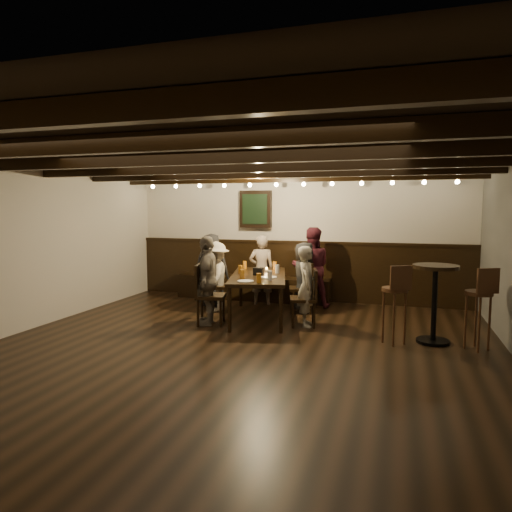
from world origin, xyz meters
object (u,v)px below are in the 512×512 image
(chair_left_near, at_px, (218,295))
(person_left_far, at_px, (207,280))
(person_bench_left, at_px, (212,270))
(bar_stool_left, at_px, (394,314))
(person_bench_centre, at_px, (262,270))
(dining_table, at_px, (258,278))
(high_top_table, at_px, (435,292))
(chair_right_far, at_px, (304,309))
(person_bench_right, at_px, (311,267))
(chair_left_far, at_px, (210,306))
(person_right_near, at_px, (304,277))
(person_right_far, at_px, (307,286))
(chair_right_near, at_px, (302,297))
(person_left_near, at_px, (216,277))
(bar_stool_right, at_px, (478,319))

(chair_left_near, height_order, person_left_far, person_left_far)
(person_bench_left, xyz_separation_m, person_left_far, (0.47, -1.27, 0.02))
(person_left_far, xyz_separation_m, bar_stool_left, (2.72, -0.21, -0.29))
(person_bench_centre, bearing_deg, dining_table, 90.00)
(chair_left_near, bearing_deg, high_top_table, 61.62)
(dining_table, height_order, person_left_far, person_left_far)
(chair_right_far, relative_size, bar_stool_left, 0.82)
(person_left_far, height_order, bar_stool_left, person_left_far)
(chair_right_far, relative_size, person_bench_right, 0.60)
(chair_left_far, bearing_deg, person_right_near, 121.49)
(person_bench_centre, bearing_deg, person_right_far, 116.57)
(chair_right_near, bearing_deg, person_bench_left, 74.46)
(chair_left_near, relative_size, chair_right_near, 1.06)
(person_bench_centre, xyz_separation_m, person_bench_right, (0.91, 0.07, 0.08))
(chair_right_near, bearing_deg, bar_stool_left, -147.25)
(dining_table, distance_m, chair_right_far, 0.93)
(chair_left_far, distance_m, person_bench_centre, 1.70)
(person_bench_left, distance_m, person_left_far, 1.36)
(chair_right_near, relative_size, bar_stool_left, 0.81)
(dining_table, height_order, high_top_table, high_top_table)
(dining_table, bearing_deg, person_left_far, -149.04)
(person_bench_left, height_order, person_left_far, person_left_far)
(chair_left_far, xyz_separation_m, chair_right_far, (1.40, 0.35, -0.02))
(chair_left_far, height_order, person_left_near, person_left_near)
(bar_stool_right, bearing_deg, high_top_table, 135.34)
(person_left_near, bearing_deg, person_right_near, 90.00)
(chair_left_near, height_order, person_bench_right, person_bench_right)
(chair_left_near, distance_m, person_left_near, 0.32)
(chair_left_far, relative_size, person_bench_centre, 0.72)
(dining_table, distance_m, person_left_far, 0.88)
(dining_table, relative_size, chair_right_near, 2.37)
(person_right_far, bearing_deg, person_bench_left, 50.71)
(chair_right_near, distance_m, person_bench_left, 1.73)
(person_bench_centre, xyz_separation_m, bar_stool_left, (2.36, -1.84, -0.25))
(chair_right_near, xyz_separation_m, person_bench_left, (-1.68, 0.05, 0.40))
(dining_table, xyz_separation_m, person_bench_centre, (-0.25, 1.02, -0.01))
(person_bench_left, distance_m, person_left_near, 0.48)
(chair_left_near, xyz_separation_m, person_bench_right, (1.46, 0.83, 0.44))
(chair_left_far, xyz_separation_m, bar_stool_right, (3.70, -0.16, 0.11))
(person_bench_left, bearing_deg, dining_table, 135.00)
(chair_left_far, height_order, person_left_far, person_left_far)
(chair_right_near, xyz_separation_m, person_bench_centre, (-0.84, 0.41, 0.38))
(bar_stool_left, height_order, bar_stool_right, same)
(person_bench_left, bearing_deg, person_right_far, 140.71)
(person_bench_centre, relative_size, person_bench_right, 0.89)
(person_bench_left, bearing_deg, chair_right_far, 140.16)
(chair_left_near, bearing_deg, chair_left_far, -0.02)
(chair_left_near, relative_size, bar_stool_right, 0.87)
(chair_left_far, distance_m, person_right_near, 1.75)
(chair_left_far, xyz_separation_m, chair_right_near, (1.18, 1.22, -0.02))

